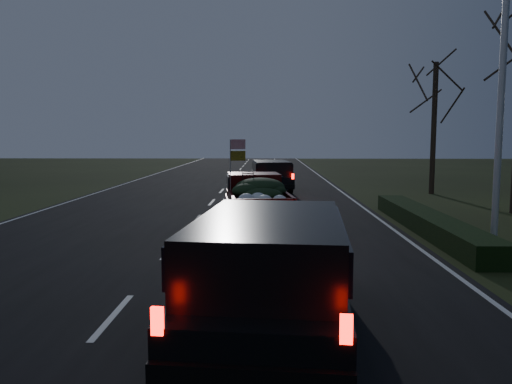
# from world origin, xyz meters

# --- Properties ---
(ground) EXTENTS (120.00, 120.00, 0.00)m
(ground) POSITION_xyz_m (0.00, 0.00, 0.00)
(ground) COLOR black
(ground) RESTS_ON ground
(road_asphalt) EXTENTS (14.00, 120.00, 0.02)m
(road_asphalt) POSITION_xyz_m (0.00, 0.00, 0.01)
(road_asphalt) COLOR black
(road_asphalt) RESTS_ON ground
(hedge_row) EXTENTS (1.00, 10.00, 0.60)m
(hedge_row) POSITION_xyz_m (7.80, 3.00, 0.30)
(hedge_row) COLOR black
(hedge_row) RESTS_ON ground
(light_pole) EXTENTS (0.50, 0.90, 9.16)m
(light_pole) POSITION_xyz_m (9.50, 2.00, 5.48)
(light_pole) COLOR silver
(light_pole) RESTS_ON ground
(bare_tree_far) EXTENTS (3.60, 3.60, 7.00)m
(bare_tree_far) POSITION_xyz_m (11.50, 14.00, 5.23)
(bare_tree_far) COLOR black
(bare_tree_far) RESTS_ON ground
(pickup_truck) EXTENTS (2.51, 5.24, 2.65)m
(pickup_truck) POSITION_xyz_m (2.22, 3.88, 0.99)
(pickup_truck) COLOR #3B0808
(pickup_truck) RESTS_ON ground
(lead_suv) EXTENTS (2.46, 5.02, 1.40)m
(lead_suv) POSITION_xyz_m (2.82, 15.14, 1.06)
(lead_suv) COLOR black
(lead_suv) RESTS_ON ground
(rear_suv) EXTENTS (2.66, 5.43, 1.51)m
(rear_suv) POSITION_xyz_m (2.65, -5.66, 1.14)
(rear_suv) COLOR black
(rear_suv) RESTS_ON ground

